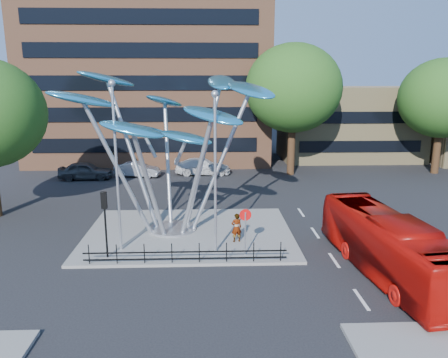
{
  "coord_description": "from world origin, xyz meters",
  "views": [
    {
      "loc": [
        0.13,
        -18.36,
        9.08
      ],
      "look_at": [
        0.98,
        4.0,
        3.82
      ],
      "focal_mm": 35.0,
      "sensor_mm": 36.0,
      "label": 1
    }
  ],
  "objects_px": {
    "leaf_sculpture": "(169,117)",
    "parked_car_mid": "(137,170)",
    "red_bus": "(388,246)",
    "parked_car_right": "(203,166)",
    "street_lamp_right": "(215,159)",
    "tree_far": "(443,98)",
    "street_lamp_left": "(116,153)",
    "parked_car_left": "(85,171)",
    "traffic_light_island": "(105,211)",
    "pedestrian": "(236,228)",
    "tree_right": "(293,88)",
    "no_entry_sign_island": "(245,224)"
  },
  "relations": [
    {
      "from": "leaf_sculpture",
      "to": "parked_car_mid",
      "type": "relative_size",
      "value": 3.06
    },
    {
      "from": "red_bus",
      "to": "parked_car_right",
      "type": "distance_m",
      "value": 23.69
    },
    {
      "from": "leaf_sculpture",
      "to": "parked_car_mid",
      "type": "xyz_separation_m",
      "value": [
        -4.35,
        14.81,
        -6.19
      ]
    },
    {
      "from": "leaf_sculpture",
      "to": "red_bus",
      "type": "xyz_separation_m",
      "value": [
        10.55,
        -6.37,
        -5.43
      ]
    },
    {
      "from": "street_lamp_right",
      "to": "parked_car_mid",
      "type": "relative_size",
      "value": 2.0
    },
    {
      "from": "tree_far",
      "to": "street_lamp_left",
      "type": "height_order",
      "value": "tree_far"
    },
    {
      "from": "leaf_sculpture",
      "to": "parked_car_right",
      "type": "bearing_deg",
      "value": 83.72
    },
    {
      "from": "street_lamp_left",
      "to": "parked_car_left",
      "type": "relative_size",
      "value": 1.87
    },
    {
      "from": "traffic_light_island",
      "to": "parked_car_right",
      "type": "xyz_separation_m",
      "value": [
        4.65,
        19.79,
        -1.85
      ]
    },
    {
      "from": "parked_car_left",
      "to": "parked_car_mid",
      "type": "relative_size",
      "value": 1.13
    },
    {
      "from": "leaf_sculpture",
      "to": "pedestrian",
      "type": "distance_m",
      "value": 7.36
    },
    {
      "from": "red_bus",
      "to": "pedestrian",
      "type": "relative_size",
      "value": 6.35
    },
    {
      "from": "leaf_sculpture",
      "to": "traffic_light_island",
      "type": "height_order",
      "value": "leaf_sculpture"
    },
    {
      "from": "tree_right",
      "to": "pedestrian",
      "type": "relative_size",
      "value": 7.41
    },
    {
      "from": "no_entry_sign_island",
      "to": "leaf_sculpture",
      "type": "bearing_deg",
      "value": 134.33
    },
    {
      "from": "parked_car_right",
      "to": "leaf_sculpture",
      "type": "bearing_deg",
      "value": 173.32
    },
    {
      "from": "tree_right",
      "to": "red_bus",
      "type": "bearing_deg",
      "value": -88.74
    },
    {
      "from": "parked_car_left",
      "to": "parked_car_right",
      "type": "distance_m",
      "value": 10.72
    },
    {
      "from": "tree_far",
      "to": "parked_car_left",
      "type": "xyz_separation_m",
      "value": [
        -32.94,
        -1.39,
        -6.31
      ]
    },
    {
      "from": "street_lamp_left",
      "to": "street_lamp_right",
      "type": "relative_size",
      "value": 1.06
    },
    {
      "from": "traffic_light_island",
      "to": "red_bus",
      "type": "distance_m",
      "value": 13.7
    },
    {
      "from": "tree_right",
      "to": "tree_far",
      "type": "distance_m",
      "value": 14.03
    },
    {
      "from": "no_entry_sign_island",
      "to": "parked_car_right",
      "type": "xyz_separation_m",
      "value": [
        -2.35,
        19.77,
        -1.05
      ]
    },
    {
      "from": "no_entry_sign_island",
      "to": "parked_car_mid",
      "type": "bearing_deg",
      "value": 113.92
    },
    {
      "from": "street_lamp_left",
      "to": "parked_car_mid",
      "type": "distance_m",
      "value": 18.68
    },
    {
      "from": "tree_far",
      "to": "street_lamp_left",
      "type": "relative_size",
      "value": 1.23
    },
    {
      "from": "traffic_light_island",
      "to": "no_entry_sign_island",
      "type": "height_order",
      "value": "traffic_light_island"
    },
    {
      "from": "street_lamp_right",
      "to": "parked_car_left",
      "type": "xyz_separation_m",
      "value": [
        -11.44,
        17.61,
        -4.29
      ]
    },
    {
      "from": "tree_right",
      "to": "street_lamp_left",
      "type": "bearing_deg",
      "value": -124.05
    },
    {
      "from": "pedestrian",
      "to": "parked_car_left",
      "type": "xyz_separation_m",
      "value": [
        -12.62,
        16.22,
        -0.17
      ]
    },
    {
      "from": "tree_right",
      "to": "parked_car_left",
      "type": "distance_m",
      "value": 20.32
    },
    {
      "from": "tree_right",
      "to": "pedestrian",
      "type": "height_order",
      "value": "tree_right"
    },
    {
      "from": "parked_car_right",
      "to": "street_lamp_left",
      "type": "bearing_deg",
      "value": 167.15
    },
    {
      "from": "tree_far",
      "to": "traffic_light_island",
      "type": "height_order",
      "value": "tree_far"
    },
    {
      "from": "street_lamp_right",
      "to": "tree_far",
      "type": "bearing_deg",
      "value": 41.47
    },
    {
      "from": "parked_car_mid",
      "to": "tree_right",
      "type": "bearing_deg",
      "value": -78.92
    },
    {
      "from": "tree_far",
      "to": "pedestrian",
      "type": "height_order",
      "value": "tree_far"
    },
    {
      "from": "tree_far",
      "to": "parked_car_mid",
      "type": "distance_m",
      "value": 29.14
    },
    {
      "from": "leaf_sculpture",
      "to": "parked_car_left",
      "type": "bearing_deg",
      "value": 122.49
    },
    {
      "from": "tree_right",
      "to": "red_bus",
      "type": "relative_size",
      "value": 1.17
    },
    {
      "from": "leaf_sculpture",
      "to": "parked_car_mid",
      "type": "height_order",
      "value": "leaf_sculpture"
    },
    {
      "from": "tree_far",
      "to": "street_lamp_right",
      "type": "distance_m",
      "value": 28.76
    },
    {
      "from": "street_lamp_right",
      "to": "traffic_light_island",
      "type": "xyz_separation_m",
      "value": [
        -5.5,
        -0.5,
        -2.48
      ]
    },
    {
      "from": "no_entry_sign_island",
      "to": "red_bus",
      "type": "distance_m",
      "value": 6.85
    },
    {
      "from": "tree_right",
      "to": "red_bus",
      "type": "height_order",
      "value": "tree_right"
    },
    {
      "from": "parked_car_left",
      "to": "street_lamp_right",
      "type": "bearing_deg",
      "value": -149.98
    },
    {
      "from": "leaf_sculpture",
      "to": "parked_car_right",
      "type": "xyz_separation_m",
      "value": [
        1.72,
        15.61,
        -6.11
      ]
    },
    {
      "from": "parked_car_right",
      "to": "parked_car_mid",
      "type": "bearing_deg",
      "value": 97.14
    },
    {
      "from": "parked_car_left",
      "to": "tree_far",
      "type": "bearing_deg",
      "value": -90.57
    },
    {
      "from": "street_lamp_left",
      "to": "parked_car_mid",
      "type": "bearing_deg",
      "value": 96.08
    }
  ]
}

